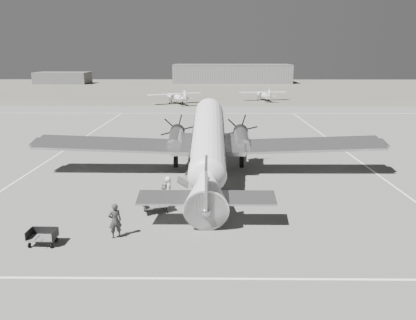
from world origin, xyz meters
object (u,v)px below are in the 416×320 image
at_px(hangar_main, 232,74).
at_px(passenger, 168,188).
at_px(baggage_cart_near, 155,205).
at_px(dc3_airliner, 208,146).
at_px(light_plane_right, 264,96).
at_px(ground_crew, 115,221).
at_px(shed_secondary, 63,78).
at_px(ramp_agent, 165,195).
at_px(light_plane_left, 176,98).
at_px(baggage_cart_far, 43,237).

height_order(hangar_main, passenger, hangar_main).
bearing_deg(baggage_cart_near, dc3_airliner, 41.17).
bearing_deg(light_plane_right, passenger, -112.74).
height_order(hangar_main, ground_crew, hangar_main).
xyz_separation_m(baggage_cart_near, ground_crew, (-1.71, -3.78, 0.53)).
distance_m(shed_secondary, dc3_airliner, 125.44).
height_order(dc3_airliner, ramp_agent, dc3_airliner).
relative_size(light_plane_left, ground_crew, 5.81).
relative_size(hangar_main, shed_secondary, 2.33).
relative_size(hangar_main, baggage_cart_far, 27.20).
xyz_separation_m(light_plane_left, passenger, (4.31, -57.08, -0.39)).
distance_m(dc3_airliner, passenger, 5.66).
bearing_deg(ground_crew, baggage_cart_near, -139.92).
bearing_deg(light_plane_right, ramp_agent, -112.43).
xyz_separation_m(light_plane_left, baggage_cart_near, (3.75, -59.63, -0.74)).
bearing_deg(baggage_cart_near, ramp_agent, 34.93).
relative_size(ground_crew, passenger, 1.22).
relative_size(shed_secondary, light_plane_right, 1.69).
height_order(light_plane_right, passenger, light_plane_right).
bearing_deg(baggage_cart_near, light_plane_left, 70.28).
bearing_deg(passenger, light_plane_right, -20.28).
distance_m(light_plane_left, ground_crew, 63.44).
distance_m(dc3_airliner, baggage_cart_far, 14.87).
xyz_separation_m(dc3_airliner, ramp_agent, (-2.80, -6.12, -1.99)).
height_order(hangar_main, light_plane_left, hangar_main).
distance_m(baggage_cart_near, ramp_agent, 1.13).
bearing_deg(ramp_agent, ground_crew, 178.72).
height_order(dc3_airliner, passenger, dc3_airliner).
height_order(dc3_airliner, baggage_cart_near, dc3_airliner).
bearing_deg(baggage_cart_near, hangar_main, 61.77).
bearing_deg(hangar_main, light_plane_left, -102.39).
distance_m(shed_secondary, light_plane_left, 76.31).
distance_m(shed_secondary, light_plane_right, 84.43).
bearing_deg(passenger, ramp_agent, 172.45).
height_order(shed_secondary, light_plane_left, shed_secondary).
bearing_deg(light_plane_left, dc3_airliner, -109.58).
xyz_separation_m(shed_secondary, ground_crew, (47.47, -124.71, -1.00)).
xyz_separation_m(light_plane_left, light_plane_right, (18.86, 6.59, -0.11)).
bearing_deg(baggage_cart_far, ramp_agent, 44.61).
xyz_separation_m(light_plane_right, passenger, (-14.55, -63.67, -0.28)).
distance_m(baggage_cart_far, ramp_agent, 8.23).
height_order(light_plane_right, ground_crew, light_plane_right).
distance_m(baggage_cart_near, baggage_cart_far, 7.20).
bearing_deg(baggage_cart_far, passenger, 51.89).
relative_size(hangar_main, baggage_cart_near, 25.23).
bearing_deg(baggage_cart_near, shed_secondary, 88.82).
height_order(hangar_main, dc3_airliner, hangar_main).
distance_m(dc3_airliner, baggage_cart_near, 8.14).
xyz_separation_m(baggage_cart_far, passenger, (5.98, 7.28, 0.39)).
bearing_deg(light_plane_right, baggage_cart_far, -116.01).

